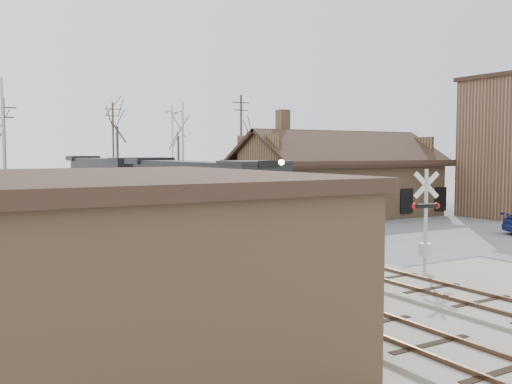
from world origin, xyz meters
TOP-DOWN VIEW (x-y plane):
  - ground at (0.00, 0.00)m, footprint 140.00×140.00m
  - road at (0.00, 0.00)m, footprint 60.00×9.00m
  - parking_lot at (18.00, 4.00)m, footprint 22.00×26.00m
  - track_main at (0.00, 15.00)m, footprint 3.40×90.00m
  - track_siding at (-4.50, 15.00)m, footprint 3.40×90.00m
  - depot at (11.99, 12.00)m, footprint 15.20×9.31m
  - signal_tower at (22.39, 5.00)m, footprint 6.00×5.40m
  - commercial_building at (-13.00, -8.00)m, footprint 12.40×10.40m
  - locomotive_lead at (0.00, 10.72)m, footprint 2.97×19.86m
  - locomotive_trailing at (0.00, 30.85)m, footprint 2.97×19.86m
  - crossbuck_near at (2.15, -5.66)m, footprint 1.14×0.47m
  - crossbuck_far at (-7.63, 5.54)m, footprint 1.08×0.38m
  - streetlight_a at (-10.38, 17.91)m, footprint 0.25×2.04m
  - streetlight_b at (4.04, 22.80)m, footprint 0.25×2.04m
  - streetlight_c at (8.60, 36.09)m, footprint 0.25×2.04m
  - utility_pole_a at (-8.90, 29.42)m, footprint 2.00×0.24m
  - utility_pole_b at (5.01, 45.52)m, footprint 2.00×0.24m
  - utility_pole_c at (14.55, 31.43)m, footprint 2.00×0.24m
  - tree_c at (5.76, 46.30)m, footprint 5.28×5.28m
  - tree_d at (12.17, 42.77)m, footprint 4.52×4.52m
  - tree_e at (19.06, 38.65)m, footprint 3.46×3.46m

SIDE VIEW (x-z plane):
  - ground at x=0.00m, z-range 0.00..0.00m
  - road at x=0.00m, z-range 0.00..0.03m
  - parking_lot at x=18.00m, z-range 0.01..0.04m
  - track_main at x=0.00m, z-range -0.05..0.19m
  - track_siding at x=-4.50m, z-range -0.05..0.19m
  - crossbuck_far at x=-7.63m, z-range -0.10..3.75m
  - crossbuck_near at x=2.15m, z-range -0.13..4.00m
  - commercial_building at x=-13.00m, z-range 0.01..4.31m
  - locomotive_trailing at x=0.00m, z-range 0.23..4.40m
  - locomotive_lead at x=0.00m, z-range 0.11..4.52m
  - depot at x=11.99m, z-range -1.54..6.36m
  - streetlight_b at x=4.04m, z-range 0.53..8.85m
  - utility_pole_a at x=-8.90m, z-range 0.22..9.48m
  - signal_tower at x=22.39m, z-range -0.07..10.23m
  - streetlight_c at x=8.60m, z-range 0.54..9.87m
  - streetlight_a at x=-10.38m, z-range 0.54..10.04m
  - utility_pole_b at x=5.01m, z-range 0.23..10.94m
  - utility_pole_c at x=14.55m, z-range 0.23..11.08m
  - tree_e at x=19.06m, z-range 1.78..10.26m
  - tree_d at x=12.17m, z-range 2.35..13.43m
  - tree_c at x=5.76m, z-range 2.75..15.68m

